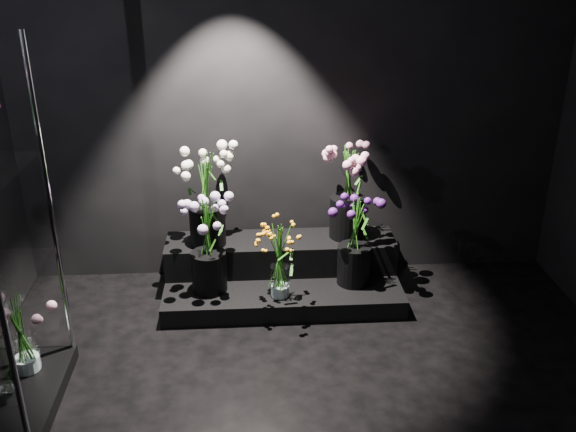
{
  "coord_description": "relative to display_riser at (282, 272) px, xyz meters",
  "views": [
    {
      "loc": [
        -0.33,
        -2.5,
        2.46
      ],
      "look_at": [
        -0.09,
        1.2,
        0.82
      ],
      "focal_mm": 40.0,
      "sensor_mm": 36.0,
      "label": 1
    }
  ],
  "objects": [
    {
      "name": "wall_back",
      "position": [
        0.1,
        0.34,
        1.24
      ],
      "size": [
        4.0,
        0.0,
        4.0
      ],
      "primitive_type": "plane",
      "rotation": [
        1.57,
        0.0,
        0.0
      ],
      "color": "black",
      "rests_on": "floor"
    },
    {
      "name": "display_riser",
      "position": [
        0.0,
        0.0,
        0.0
      ],
      "size": [
        1.7,
        0.75,
        0.38
      ],
      "color": "black",
      "rests_on": "floor"
    },
    {
      "name": "bouquet_orange_bells",
      "position": [
        -0.03,
        -0.31,
        0.26
      ],
      "size": [
        0.35,
        0.35,
        0.53
      ],
      "rotation": [
        0.0,
        0.0,
        0.42
      ],
      "color": "white",
      "rests_on": "display_riser"
    },
    {
      "name": "bouquet_lilac",
      "position": [
        -0.52,
        -0.19,
        0.38
      ],
      "size": [
        0.48,
        0.48,
        0.68
      ],
      "rotation": [
        0.0,
        0.0,
        0.38
      ],
      "color": "black",
      "rests_on": "display_riser"
    },
    {
      "name": "bouquet_purple",
      "position": [
        0.51,
        -0.16,
        0.34
      ],
      "size": [
        0.41,
        0.41,
        0.64
      ],
      "rotation": [
        0.0,
        0.0,
        0.32
      ],
      "color": "black",
      "rests_on": "display_riser"
    },
    {
      "name": "bouquet_cream_roses",
      "position": [
        -0.53,
        0.06,
        0.63
      ],
      "size": [
        0.43,
        0.43,
        0.72
      ],
      "rotation": [
        0.0,
        0.0,
        -0.04
      ],
      "color": "black",
      "rests_on": "display_riser"
    },
    {
      "name": "bouquet_pink_roses",
      "position": [
        0.49,
        0.13,
        0.61
      ],
      "size": [
        0.46,
        0.46,
        0.69
      ],
      "rotation": [
        0.0,
        0.0,
        0.3
      ],
      "color": "black",
      "rests_on": "display_riser"
    },
    {
      "name": "bouquet_case_base_pink",
      "position": [
        -1.56,
        -0.97,
        0.19
      ],
      "size": [
        0.34,
        0.34,
        0.49
      ],
      "rotation": [
        0.0,
        0.0,
        0.02
      ],
      "color": "white",
      "rests_on": "display_case"
    }
  ]
}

